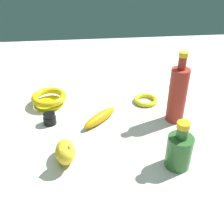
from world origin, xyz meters
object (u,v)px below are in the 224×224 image
bottle_short (179,150)px  cat_figurine (65,152)px  banana (100,118)px  bowl (49,98)px  bottle_tall (178,94)px  bangle (146,100)px  nail_polish_jar (50,119)px

bottle_short → cat_figurine: bearing=81.6°
bottle_short → banana: 0.33m
bowl → banana: bearing=-126.7°
cat_figurine → bottle_tall: 0.44m
banana → bowl: 0.24m
cat_figurine → bangle: (0.32, -0.31, -0.03)m
bottle_short → bangle: (0.37, 0.02, -0.05)m
bottle_short → bottle_tall: (0.23, -0.06, 0.05)m
bowl → bangle: bearing=-93.5°
banana → cat_figurine: 0.23m
bowl → bottle_short: bearing=-134.1°
cat_figurine → bangle: bearing=-44.3°
bangle → bottle_tall: bearing=-149.8°
nail_polish_jar → cat_figurine: (-0.21, -0.06, 0.02)m
bottle_short → bowl: 0.57m
bottle_tall → cat_figurine: bearing=115.4°
banana → bangle: 0.23m
nail_polish_jar → cat_figurine: 0.22m
nail_polish_jar → bottle_tall: size_ratio=0.18×
bottle_tall → banana: bearing=87.2°
banana → cat_figurine: size_ratio=1.19×
nail_polish_jar → bottle_tall: (-0.02, -0.46, 0.09)m
banana → nail_polish_jar: (0.01, 0.18, 0.00)m
bottle_short → bowl: size_ratio=1.11×
bottle_short → bowl: bottle_short is taller
cat_figurine → bowl: (0.34, 0.08, -0.01)m
bangle → bottle_short: bearing=-177.7°
bottle_tall → bowl: 0.50m
cat_figurine → bowl: bearing=12.6°
bottle_short → cat_figurine: 0.33m
banana → bottle_tall: bottle_tall is taller
banana → bottle_tall: 0.29m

